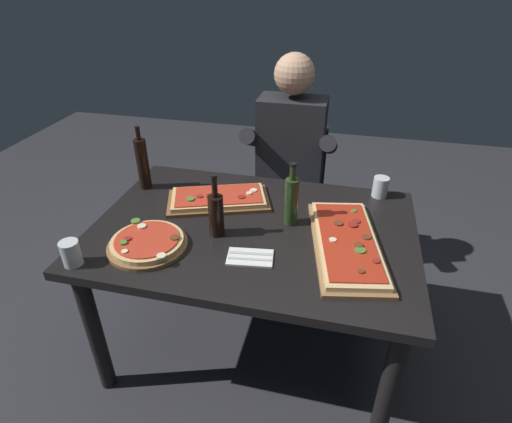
{
  "coord_description": "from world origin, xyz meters",
  "views": [
    {
      "loc": [
        0.36,
        -1.46,
        1.75
      ],
      "look_at": [
        0.0,
        0.05,
        0.79
      ],
      "focal_mm": 28.9,
      "sensor_mm": 36.0,
      "label": 1
    }
  ],
  "objects_px": {
    "vinegar_bottle_green": "(291,200)",
    "tumbler_far_side": "(380,187)",
    "oil_bottle_amber": "(216,214)",
    "pizza_rectangular_front": "(218,199)",
    "pizza_rectangular_left": "(347,242)",
    "dining_table": "(253,245)",
    "diner_chair": "(291,188)",
    "pizza_round_far": "(147,243)",
    "seated_diner": "(289,159)",
    "tumbler_near_camera": "(71,253)",
    "wine_bottle_dark": "(143,163)"
  },
  "relations": [
    {
      "from": "pizza_rectangular_front",
      "to": "tumbler_far_side",
      "type": "bearing_deg",
      "value": 17.74
    },
    {
      "from": "pizza_rectangular_front",
      "to": "vinegar_bottle_green",
      "type": "distance_m",
      "value": 0.39
    },
    {
      "from": "pizza_rectangular_left",
      "to": "diner_chair",
      "type": "xyz_separation_m",
      "value": [
        -0.37,
        0.91,
        -0.27
      ]
    },
    {
      "from": "oil_bottle_amber",
      "to": "vinegar_bottle_green",
      "type": "bearing_deg",
      "value": 28.34
    },
    {
      "from": "dining_table",
      "to": "diner_chair",
      "type": "xyz_separation_m",
      "value": [
        0.04,
        0.86,
        -0.16
      ]
    },
    {
      "from": "oil_bottle_amber",
      "to": "vinegar_bottle_green",
      "type": "relative_size",
      "value": 0.97
    },
    {
      "from": "pizza_rectangular_front",
      "to": "tumbler_far_side",
      "type": "distance_m",
      "value": 0.79
    },
    {
      "from": "wine_bottle_dark",
      "to": "seated_diner",
      "type": "xyz_separation_m",
      "value": [
        0.66,
        0.5,
        -0.13
      ]
    },
    {
      "from": "dining_table",
      "to": "diner_chair",
      "type": "height_order",
      "value": "diner_chair"
    },
    {
      "from": "oil_bottle_amber",
      "to": "seated_diner",
      "type": "distance_m",
      "value": 0.85
    },
    {
      "from": "pizza_rectangular_front",
      "to": "pizza_rectangular_left",
      "type": "height_order",
      "value": "same"
    },
    {
      "from": "wine_bottle_dark",
      "to": "oil_bottle_amber",
      "type": "distance_m",
      "value": 0.58
    },
    {
      "from": "dining_table",
      "to": "pizza_round_far",
      "type": "xyz_separation_m",
      "value": [
        -0.39,
        -0.24,
        0.12
      ]
    },
    {
      "from": "pizza_rectangular_front",
      "to": "oil_bottle_amber",
      "type": "bearing_deg",
      "value": -73.33
    },
    {
      "from": "tumbler_far_side",
      "to": "diner_chair",
      "type": "height_order",
      "value": "diner_chair"
    },
    {
      "from": "pizza_rectangular_front",
      "to": "oil_bottle_amber",
      "type": "relative_size",
      "value": 1.91
    },
    {
      "from": "dining_table",
      "to": "pizza_rectangular_left",
      "type": "relative_size",
      "value": 2.11
    },
    {
      "from": "pizza_rectangular_front",
      "to": "pizza_rectangular_left",
      "type": "bearing_deg",
      "value": -19.72
    },
    {
      "from": "tumbler_near_camera",
      "to": "tumbler_far_side",
      "type": "distance_m",
      "value": 1.42
    },
    {
      "from": "pizza_rectangular_front",
      "to": "dining_table",
      "type": "bearing_deg",
      "value": -38.48
    },
    {
      "from": "pizza_round_far",
      "to": "seated_diner",
      "type": "bearing_deg",
      "value": 66.58
    },
    {
      "from": "pizza_round_far",
      "to": "diner_chair",
      "type": "distance_m",
      "value": 1.21
    },
    {
      "from": "wine_bottle_dark",
      "to": "diner_chair",
      "type": "relative_size",
      "value": 0.38
    },
    {
      "from": "oil_bottle_amber",
      "to": "pizza_rectangular_front",
      "type": "bearing_deg",
      "value": 106.67
    },
    {
      "from": "pizza_rectangular_front",
      "to": "pizza_rectangular_left",
      "type": "xyz_separation_m",
      "value": [
        0.62,
        -0.22,
        0.0
      ]
    },
    {
      "from": "oil_bottle_amber",
      "to": "tumbler_near_camera",
      "type": "relative_size",
      "value": 2.76
    },
    {
      "from": "pizza_rectangular_left",
      "to": "oil_bottle_amber",
      "type": "bearing_deg",
      "value": -176.32
    },
    {
      "from": "tumbler_far_side",
      "to": "seated_diner",
      "type": "distance_m",
      "value": 0.6
    },
    {
      "from": "pizza_rectangular_left",
      "to": "dining_table",
      "type": "bearing_deg",
      "value": 172.82
    },
    {
      "from": "dining_table",
      "to": "oil_bottle_amber",
      "type": "height_order",
      "value": "oil_bottle_amber"
    },
    {
      "from": "pizza_rectangular_left",
      "to": "pizza_rectangular_front",
      "type": "bearing_deg",
      "value": 160.28
    },
    {
      "from": "wine_bottle_dark",
      "to": "tumbler_near_camera",
      "type": "bearing_deg",
      "value": -89.15
    },
    {
      "from": "pizza_rectangular_left",
      "to": "vinegar_bottle_green",
      "type": "relative_size",
      "value": 2.28
    },
    {
      "from": "vinegar_bottle_green",
      "to": "pizza_round_far",
      "type": "bearing_deg",
      "value": -149.85
    },
    {
      "from": "pizza_rectangular_front",
      "to": "diner_chair",
      "type": "distance_m",
      "value": 0.78
    },
    {
      "from": "vinegar_bottle_green",
      "to": "tumbler_far_side",
      "type": "xyz_separation_m",
      "value": [
        0.39,
        0.34,
        -0.07
      ]
    },
    {
      "from": "pizza_rectangular_front",
      "to": "tumbler_near_camera",
      "type": "distance_m",
      "value": 0.7
    },
    {
      "from": "pizza_round_far",
      "to": "tumbler_near_camera",
      "type": "relative_size",
      "value": 3.19
    },
    {
      "from": "pizza_round_far",
      "to": "seated_diner",
      "type": "relative_size",
      "value": 0.24
    },
    {
      "from": "seated_diner",
      "to": "wine_bottle_dark",
      "type": "bearing_deg",
      "value": -142.69
    },
    {
      "from": "pizza_round_far",
      "to": "vinegar_bottle_green",
      "type": "xyz_separation_m",
      "value": [
        0.54,
        0.31,
        0.1
      ]
    },
    {
      "from": "dining_table",
      "to": "tumbler_near_camera",
      "type": "relative_size",
      "value": 13.75
    },
    {
      "from": "tumbler_far_side",
      "to": "diner_chair",
      "type": "xyz_separation_m",
      "value": [
        -0.5,
        0.44,
        -0.3
      ]
    },
    {
      "from": "tumbler_near_camera",
      "to": "pizza_rectangular_front",
      "type": "bearing_deg",
      "value": 55.39
    },
    {
      "from": "pizza_rectangular_front",
      "to": "wine_bottle_dark",
      "type": "bearing_deg",
      "value": 171.64
    },
    {
      "from": "oil_bottle_amber",
      "to": "tumbler_near_camera",
      "type": "xyz_separation_m",
      "value": [
        -0.48,
        -0.32,
        -0.05
      ]
    },
    {
      "from": "dining_table",
      "to": "wine_bottle_dark",
      "type": "relative_size",
      "value": 4.27
    },
    {
      "from": "pizza_rectangular_left",
      "to": "seated_diner",
      "type": "height_order",
      "value": "seated_diner"
    },
    {
      "from": "vinegar_bottle_green",
      "to": "pizza_rectangular_left",
      "type": "bearing_deg",
      "value": -25.8
    },
    {
      "from": "vinegar_bottle_green",
      "to": "tumbler_far_side",
      "type": "distance_m",
      "value": 0.52
    }
  ]
}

